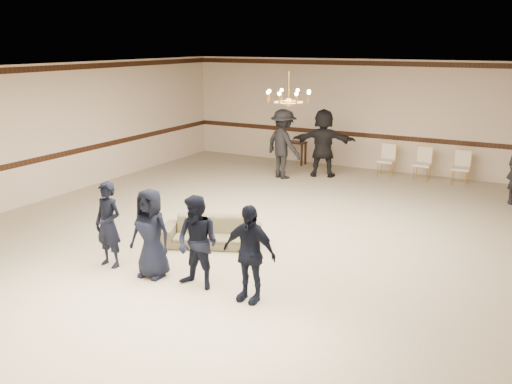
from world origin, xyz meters
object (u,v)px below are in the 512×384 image
adult_mid (323,143)px  chandelier (289,85)px  settee (212,232)px  boy_b (151,233)px  console_table (292,153)px  boy_c (198,243)px  banquet_chair_left (386,161)px  banquet_chair_mid (423,164)px  adult_left (283,144)px  banquet_chair_right (461,168)px  boy_d (249,253)px  boy_a (108,225)px

adult_mid → chandelier: bearing=86.6°
settee → boy_b: bearing=-116.4°
boy_b → chandelier: bearing=72.8°
console_table → boy_c: bearing=-69.8°
banquet_chair_left → banquet_chair_mid: (1.00, 0.00, 0.00)m
console_table → adult_left: bearing=-68.7°
chandelier → adult_left: (-1.90, 3.76, -1.92)m
boy_b → console_table: size_ratio=1.71×
banquet_chair_left → console_table: (-3.00, 0.20, -0.09)m
settee → console_table: size_ratio=2.11×
boy_c → banquet_chair_right: (2.54, 8.57, -0.28)m
boy_b → banquet_chair_mid: bearing=71.6°
boy_c → adult_mid: size_ratio=0.77×
adult_left → boy_d: bearing=135.8°
boy_a → console_table: size_ratio=1.71×
adult_mid → banquet_chair_right: adult_mid is taller
boy_a → adult_mid: 7.77m
adult_mid → banquet_chair_left: 1.86m
boy_d → banquet_chair_left: (-0.36, 8.57, -0.28)m
adult_left → settee: bearing=125.6°
boy_a → boy_b: 0.90m
chandelier → banquet_chair_left: chandelier is taller
boy_b → boy_d: bearing=-2.5°
banquet_chair_mid → banquet_chair_right: same height
chandelier → boy_b: size_ratio=0.64×
boy_a → banquet_chair_left: (2.34, 8.57, -0.28)m
settee → adult_left: size_ratio=0.95×
boy_b → console_table: bearing=97.6°
boy_c → boy_d: 0.90m
boy_c → boy_b: bearing=-176.7°
chandelier → banquet_chair_right: (2.58, 5.29, -2.42)m
adult_mid → boy_d: bearing=88.0°
banquet_chair_left → adult_left: bearing=-148.0°
boy_c → banquet_chair_mid: bearing=83.2°
adult_mid → banquet_chair_right: (3.58, 0.84, -0.50)m
adult_left → boy_c: bearing=129.2°
boy_d → boy_a: bearing=-178.1°
banquet_chair_mid → boy_c: bearing=-100.4°
chandelier → console_table: 6.51m
banquet_chair_right → adult_left: bearing=-164.4°
boy_c → banquet_chair_left: 8.59m
boy_b → console_table: boy_b is taller
boy_b → banquet_chair_mid: boy_b is taller
chandelier → adult_left: chandelier is taller
banquet_chair_mid → chandelier: bearing=-106.8°
banquet_chair_mid → banquet_chair_right: 1.00m
console_table → boy_b: bearing=-75.3°
boy_a → settee: (0.98, 1.63, -0.47)m
banquet_chair_right → chandelier: bearing=-119.4°
boy_c → banquet_chair_mid: (1.54, 8.57, -0.28)m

